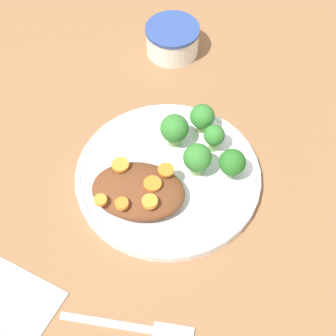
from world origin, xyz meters
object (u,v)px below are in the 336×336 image
object	(u,v)px
fork	(140,328)
napkin	(8,298)
dip_bowl	(172,38)
plate	(168,176)

from	to	relation	value
fork	napkin	world-z (taller)	same
dip_bowl	fork	world-z (taller)	dip_bowl
plate	dip_bowl	world-z (taller)	dip_bowl
fork	napkin	bearing A→B (deg)	176.47
plate	dip_bowl	distance (m)	0.28
plate	fork	distance (m)	0.23
dip_bowl	fork	size ratio (longest dim) A/B	0.55
dip_bowl	napkin	world-z (taller)	dip_bowl
plate	napkin	bearing A→B (deg)	51.54
fork	napkin	size ratio (longest dim) A/B	1.13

